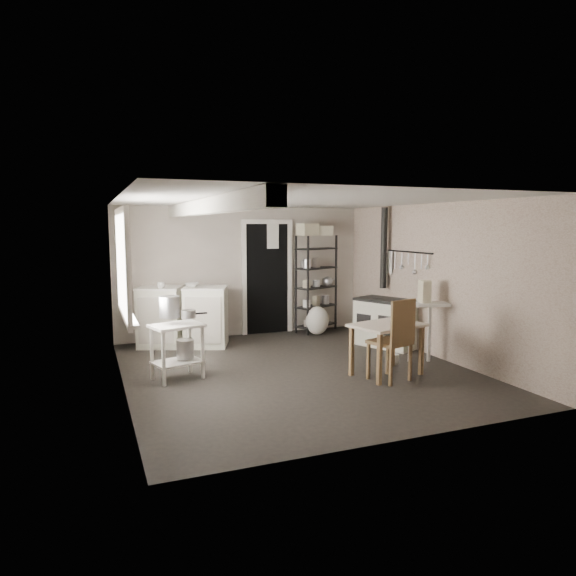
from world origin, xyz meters
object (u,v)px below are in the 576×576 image
object	(u,v)px
prep_table	(177,349)
shelf_rack	(316,281)
stockpot	(169,307)
work_table	(387,347)
base_cabinets	(183,318)
chair	(390,343)
flour_sack	(317,322)
stove	(387,320)

from	to	relation	value
prep_table	shelf_rack	bearing A→B (deg)	35.89
stockpot	work_table	bearing A→B (deg)	-18.15
stockpot	base_cabinets	size ratio (longest dim) A/B	0.18
chair	flour_sack	size ratio (longest dim) A/B	2.05
stockpot	stove	world-z (taller)	stockpot
base_cabinets	flour_sack	xyz separation A→B (m)	(2.41, -0.01, -0.22)
base_cabinets	stockpot	bearing A→B (deg)	-84.25
prep_table	flour_sack	distance (m)	3.35
stockpot	base_cabinets	distance (m)	1.91
shelf_rack	work_table	world-z (taller)	shelf_rack
stockpot	shelf_rack	world-z (taller)	shelf_rack
shelf_rack	stockpot	bearing A→B (deg)	-170.26
base_cabinets	flour_sack	bearing A→B (deg)	20.52
base_cabinets	stove	bearing A→B (deg)	-1.15
chair	stove	bearing A→B (deg)	42.22
flour_sack	stockpot	bearing A→B (deg)	-148.50
shelf_rack	flour_sack	world-z (taller)	shelf_rack
stockpot	prep_table	bearing A→B (deg)	-28.41
stove	stockpot	bearing A→B (deg)	164.44
stockpot	work_table	distance (m)	2.87
stove	chair	size ratio (longest dim) A/B	0.93
stockpot	base_cabinets	bearing A→B (deg)	74.88
work_table	flour_sack	size ratio (longest dim) A/B	1.75
stockpot	work_table	size ratio (longest dim) A/B	0.30
shelf_rack	prep_table	bearing A→B (deg)	-169.00
work_table	flour_sack	world-z (taller)	work_table
shelf_rack	chair	bearing A→B (deg)	-122.49
stove	work_table	bearing A→B (deg)	-146.55
flour_sack	stove	bearing A→B (deg)	-61.12
prep_table	shelf_rack	size ratio (longest dim) A/B	0.40
base_cabinets	chair	distance (m)	3.55
base_cabinets	prep_table	bearing A→B (deg)	-81.59
base_cabinets	flour_sack	world-z (taller)	base_cabinets
shelf_rack	work_table	bearing A→B (deg)	-121.41
flour_sack	prep_table	bearing A→B (deg)	-147.18
stove	chair	bearing A→B (deg)	-145.47
stockpot	flour_sack	distance (m)	3.46
prep_table	chair	size ratio (longest dim) A/B	0.67
work_table	chair	bearing A→B (deg)	-112.85
shelf_rack	work_table	size ratio (longest dim) A/B	1.97
prep_table	chair	distance (m)	2.72
work_table	chair	xyz separation A→B (m)	(-0.08, -0.20, 0.10)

